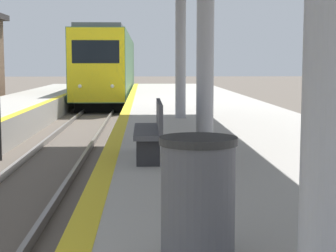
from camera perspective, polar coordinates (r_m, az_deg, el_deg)
The scene contains 3 objects.
train at distance 37.59m, azimuth -5.88°, elevation 6.05°, with size 2.74×22.72×4.33m.
trash_bin at distance 4.46m, azimuth 3.06°, elevation -7.23°, with size 0.61×0.61×0.97m.
bench at distance 9.07m, azimuth -1.65°, elevation -0.21°, with size 0.44×1.81×0.92m.
Camera 1 is at (2.24, -1.87, 2.42)m, focal length 60.00 mm.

